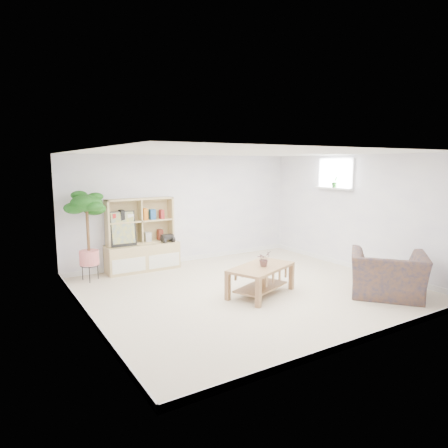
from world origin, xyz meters
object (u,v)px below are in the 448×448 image
storage_unit (142,235)px  armchair (388,272)px  coffee_table (261,280)px  floor_tree (88,236)px

storage_unit → armchair: size_ratio=1.29×
armchair → storage_unit: bearing=-2.5°
storage_unit → coffee_table: (1.16, -2.55, -0.51)m
storage_unit → floor_tree: bearing=-170.3°
armchair → floor_tree: bearing=8.4°
storage_unit → coffee_table: 2.85m
coffee_table → armchair: size_ratio=1.04×
floor_tree → armchair: (4.02, -3.57, -0.43)m
storage_unit → coffee_table: bearing=-65.6°
storage_unit → armchair: (2.89, -3.76, -0.32)m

